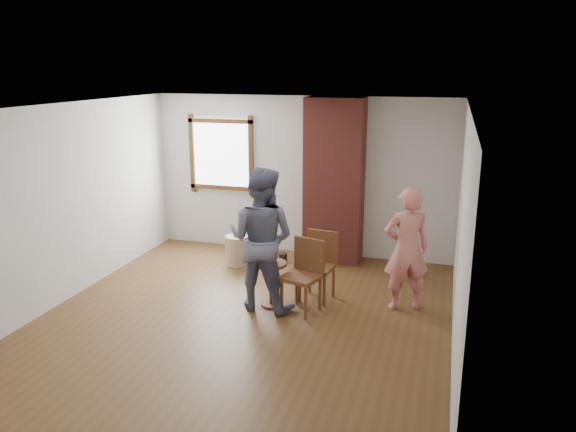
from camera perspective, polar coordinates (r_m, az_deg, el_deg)
The scene contains 12 objects.
ground at distance 7.14m, azimuth -4.50°, elevation -10.37°, with size 5.50×5.50×0.00m, color brown.
room_shell at distance 7.15m, azimuth -3.50°, elevation 4.95°, with size 5.04×5.52×2.62m.
brick_chimney at distance 8.87m, azimuth 4.72°, elevation 3.55°, with size 0.90×0.50×2.60m, color brown.
stoneware_crock at distance 8.93m, azimuth -5.22°, elevation -3.47°, with size 0.36×0.36×0.46m, color beige.
dark_pot at distance 9.05m, azimuth -0.52°, elevation -4.23°, with size 0.14×0.14×0.14m, color black.
dining_chair_left at distance 7.18m, azimuth 1.67°, elevation -5.64°, with size 0.54×0.54×0.93m.
dining_chair_right at distance 7.56m, azimuth 3.17°, elevation -4.64°, with size 0.49×0.49×0.92m.
side_table at distance 7.34m, azimuth -1.70°, elevation -6.18°, with size 0.40×0.40×0.60m.
cake_plate at distance 7.27m, azimuth -1.71°, elevation -4.70°, with size 0.18×0.18×0.01m, color white.
cake_slice at distance 7.25m, azimuth -1.64°, elevation -4.46°, with size 0.08×0.07×0.06m, color white.
man at distance 7.13m, azimuth -2.73°, elevation -2.37°, with size 0.90×0.70×1.86m, color #131536.
person_pink at distance 7.27m, azimuth 11.96°, elevation -3.33°, with size 0.59×0.39×1.62m, color #D5736A.
Camera 1 is at (2.34, -6.01, 3.06)m, focal length 35.00 mm.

